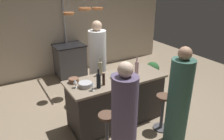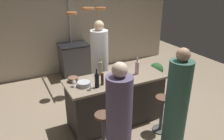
% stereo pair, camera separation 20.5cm
% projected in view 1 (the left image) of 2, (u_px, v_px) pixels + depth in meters
% --- Properties ---
extents(ground_plane, '(9.00, 9.00, 0.00)m').
position_uv_depth(ground_plane, '(116.00, 120.00, 4.22)').
color(ground_plane, gray).
extents(back_wall, '(6.40, 0.16, 2.60)m').
position_uv_depth(back_wall, '(63.00, 27.00, 5.99)').
color(back_wall, '#BCAD99').
rests_on(back_wall, ground_plane).
extents(kitchen_island, '(1.80, 0.72, 0.90)m').
position_uv_depth(kitchen_island, '(116.00, 100.00, 4.05)').
color(kitchen_island, '#332D2B').
rests_on(kitchen_island, ground_plane).
extents(stove_range, '(0.80, 0.64, 0.89)m').
position_uv_depth(stove_range, '(70.00, 60.00, 6.01)').
color(stove_range, '#47474C').
rests_on(stove_range, ground_plane).
extents(chef, '(0.37, 0.37, 1.76)m').
position_uv_depth(chef, '(98.00, 65.00, 4.70)').
color(chef, white).
rests_on(chef, ground_plane).
extents(bar_stool_left, '(0.28, 0.28, 0.68)m').
position_uv_depth(bar_stool_left, '(107.00, 131.00, 3.34)').
color(bar_stool_left, '#4C4C51').
rests_on(bar_stool_left, ground_plane).
extents(guest_left, '(0.34, 0.34, 1.63)m').
position_uv_depth(guest_left, '(124.00, 123.00, 2.90)').
color(guest_left, '#594C6B').
rests_on(guest_left, ground_plane).
extents(bar_stool_right, '(0.28, 0.28, 0.68)m').
position_uv_depth(bar_stool_right, '(162.00, 111.00, 3.85)').
color(bar_stool_right, '#4C4C51').
rests_on(bar_stool_right, ground_plane).
extents(guest_right, '(0.35, 0.35, 1.66)m').
position_uv_depth(guest_right, '(178.00, 102.00, 3.37)').
color(guest_right, '#33594C').
rests_on(guest_right, ground_plane).
extents(overhead_pot_rack, '(0.88, 1.49, 2.17)m').
position_uv_depth(overhead_pot_rack, '(76.00, 17.00, 5.05)').
color(overhead_pot_rack, gray).
rests_on(overhead_pot_rack, ground_plane).
extents(potted_plant, '(0.36, 0.36, 0.52)m').
position_uv_depth(potted_plant, '(152.00, 70.00, 5.77)').
color(potted_plant, brown).
rests_on(potted_plant, ground_plane).
extents(pepper_mill, '(0.05, 0.05, 0.21)m').
position_uv_depth(pepper_mill, '(104.00, 79.00, 3.58)').
color(pepper_mill, '#382319').
rests_on(pepper_mill, kitchen_island).
extents(wine_bottle_dark, '(0.07, 0.07, 0.32)m').
position_uv_depth(wine_bottle_dark, '(99.00, 81.00, 3.49)').
color(wine_bottle_dark, black).
rests_on(wine_bottle_dark, kitchen_island).
extents(wine_bottle_rose, '(0.07, 0.07, 0.32)m').
position_uv_depth(wine_bottle_rose, '(137.00, 67.00, 4.02)').
color(wine_bottle_rose, '#B78C8E').
rests_on(wine_bottle_rose, kitchen_island).
extents(wine_bottle_white, '(0.07, 0.07, 0.33)m').
position_uv_depth(wine_bottle_white, '(100.00, 68.00, 3.95)').
color(wine_bottle_white, gray).
rests_on(wine_bottle_white, kitchen_island).
extents(wine_glass_near_left_guest, '(0.07, 0.07, 0.15)m').
position_uv_depth(wine_glass_near_left_guest, '(126.00, 70.00, 3.96)').
color(wine_glass_near_left_guest, silver).
rests_on(wine_glass_near_left_guest, kitchen_island).
extents(wine_glass_near_right_guest, '(0.07, 0.07, 0.15)m').
position_uv_depth(wine_glass_near_right_guest, '(93.00, 84.00, 3.41)').
color(wine_glass_near_right_guest, silver).
rests_on(wine_glass_near_right_guest, kitchen_island).
extents(wine_glass_by_chef, '(0.07, 0.07, 0.15)m').
position_uv_depth(wine_glass_by_chef, '(75.00, 82.00, 3.50)').
color(wine_glass_by_chef, silver).
rests_on(wine_glass_by_chef, kitchen_island).
extents(mixing_bowl_blue, '(0.21, 0.21, 0.06)m').
position_uv_depth(mixing_bowl_blue, '(117.00, 76.00, 3.87)').
color(mixing_bowl_blue, '#334C6B').
rests_on(mixing_bowl_blue, kitchen_island).
extents(mixing_bowl_steel, '(0.22, 0.22, 0.07)m').
position_uv_depth(mixing_bowl_steel, '(85.00, 85.00, 3.55)').
color(mixing_bowl_steel, '#B7B7BC').
rests_on(mixing_bowl_steel, kitchen_island).
extents(mixing_bowl_wooden, '(0.17, 0.17, 0.08)m').
position_uv_depth(mixing_bowl_wooden, '(74.00, 80.00, 3.70)').
color(mixing_bowl_wooden, brown).
rests_on(mixing_bowl_wooden, kitchen_island).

